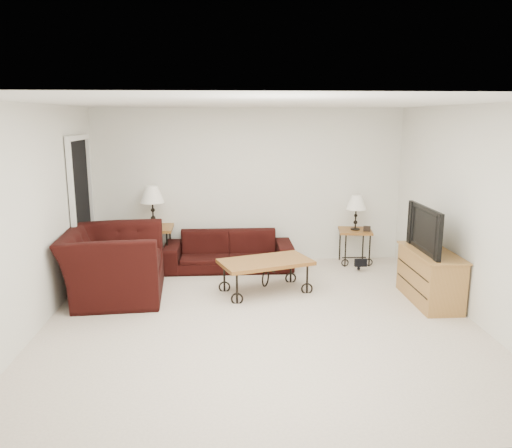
{
  "coord_description": "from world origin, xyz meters",
  "views": [
    {
      "loc": [
        -0.39,
        -5.57,
        2.34
      ],
      "look_at": [
        0.0,
        0.7,
        1.0
      ],
      "focal_mm": 34.94,
      "sensor_mm": 36.0,
      "label": 1
    }
  ],
  "objects": [
    {
      "name": "photo_frame_left",
      "position": [
        -1.68,
        2.05,
        0.71
      ],
      "size": [
        0.13,
        0.04,
        0.11
      ],
      "primitive_type": "cube",
      "rotation": [
        0.0,
        0.0,
        0.2
      ],
      "color": "black",
      "rests_on": "side_table_left"
    },
    {
      "name": "ground",
      "position": [
        0.0,
        0.0,
        0.0
      ],
      "size": [
        5.0,
        5.0,
        0.0
      ],
      "primitive_type": "plane",
      "color": "beige",
      "rests_on": "ground"
    },
    {
      "name": "sofa",
      "position": [
        -0.35,
        2.02,
        0.29
      ],
      "size": [
        2.0,
        0.78,
        0.58
      ],
      "primitive_type": "imported",
      "color": "black",
      "rests_on": "ground"
    },
    {
      "name": "wall_back",
      "position": [
        0.0,
        2.5,
        1.25
      ],
      "size": [
        5.0,
        0.02,
        2.5
      ],
      "primitive_type": "cube",
      "color": "white",
      "rests_on": "ground"
    },
    {
      "name": "wall_left",
      "position": [
        -2.5,
        0.0,
        1.25
      ],
      "size": [
        0.02,
        5.0,
        2.5
      ],
      "primitive_type": "cube",
      "color": "white",
      "rests_on": "ground"
    },
    {
      "name": "side_table_left",
      "position": [
        -1.53,
        2.2,
        0.33
      ],
      "size": [
        0.61,
        0.61,
        0.65
      ],
      "primitive_type": "cube",
      "rotation": [
        0.0,
        0.0,
        0.02
      ],
      "color": "brown",
      "rests_on": "ground"
    },
    {
      "name": "lamp_right",
      "position": [
        1.71,
        2.2,
        0.84
      ],
      "size": [
        0.36,
        0.36,
        0.56
      ],
      "primitive_type": null,
      "rotation": [
        0.0,
        0.0,
        -0.15
      ],
      "color": "black",
      "rests_on": "side_table_right"
    },
    {
      "name": "photo_frame_right",
      "position": [
        1.86,
        2.05,
        0.61
      ],
      "size": [
        0.11,
        0.05,
        0.09
      ],
      "primitive_type": "cube",
      "rotation": [
        0.0,
        0.0,
        -0.35
      ],
      "color": "black",
      "rests_on": "side_table_right"
    },
    {
      "name": "throw_pillow",
      "position": [
        -1.72,
        0.81,
        0.52
      ],
      "size": [
        0.14,
        0.42,
        0.41
      ],
      "primitive_type": "cube",
      "rotation": [
        0.0,
        0.0,
        1.65
      ],
      "color": "#C66019",
      "rests_on": "armchair"
    },
    {
      "name": "tv_stand",
      "position": [
        2.23,
        0.42,
        0.34
      ],
      "size": [
        0.47,
        1.12,
        0.67
      ],
      "primitive_type": "cube",
      "color": "#A4733D",
      "rests_on": "ground"
    },
    {
      "name": "backpack",
      "position": [
        1.68,
        1.8,
        0.19
      ],
      "size": [
        0.31,
        0.25,
        0.38
      ],
      "primitive_type": "ellipsoid",
      "rotation": [
        0.0,
        0.0,
        -0.11
      ],
      "color": "black",
      "rests_on": "ground"
    },
    {
      "name": "television",
      "position": [
        2.21,
        0.42,
        0.96
      ],
      "size": [
        0.13,
        1.01,
        0.58
      ],
      "primitive_type": "imported",
      "rotation": [
        0.0,
        0.0,
        -1.57
      ],
      "color": "black",
      "rests_on": "tv_stand"
    },
    {
      "name": "wall_front",
      "position": [
        0.0,
        -2.5,
        1.25
      ],
      "size": [
        5.0,
        0.02,
        2.5
      ],
      "primitive_type": "cube",
      "color": "white",
      "rests_on": "ground"
    },
    {
      "name": "armchair",
      "position": [
        -1.88,
        0.86,
        0.45
      ],
      "size": [
        1.32,
        1.49,
        0.91
      ],
      "primitive_type": "imported",
      "rotation": [
        0.0,
        0.0,
        1.65
      ],
      "color": "black",
      "rests_on": "ground"
    },
    {
      "name": "lamp_left",
      "position": [
        -1.53,
        2.2,
        0.98
      ],
      "size": [
        0.38,
        0.38,
        0.65
      ],
      "primitive_type": null,
      "rotation": [
        0.0,
        0.0,
        0.02
      ],
      "color": "black",
      "rests_on": "side_table_left"
    },
    {
      "name": "ceiling",
      "position": [
        0.0,
        0.0,
        2.5
      ],
      "size": [
        5.0,
        5.0,
        0.0
      ],
      "primitive_type": "plane",
      "color": "white",
      "rests_on": "wall_back"
    },
    {
      "name": "wall_right",
      "position": [
        2.5,
        0.0,
        1.25
      ],
      "size": [
        0.02,
        5.0,
        2.5
      ],
      "primitive_type": "cube",
      "color": "white",
      "rests_on": "ground"
    },
    {
      "name": "doorway",
      "position": [
        -2.47,
        1.65,
        1.02
      ],
      "size": [
        0.08,
        0.94,
        2.04
      ],
      "primitive_type": "cube",
      "color": "black",
      "rests_on": "ground"
    },
    {
      "name": "side_table_right",
      "position": [
        1.71,
        2.2,
        0.28
      ],
      "size": [
        0.59,
        0.59,
        0.56
      ],
      "primitive_type": "cube",
      "rotation": [
        0.0,
        0.0,
        -0.15
      ],
      "color": "brown",
      "rests_on": "ground"
    },
    {
      "name": "coffee_table",
      "position": [
        0.14,
        0.9,
        0.23
      ],
      "size": [
        1.36,
        1.01,
        0.45
      ],
      "primitive_type": "cube",
      "rotation": [
        0.0,
        0.0,
        0.33
      ],
      "color": "brown",
      "rests_on": "ground"
    }
  ]
}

